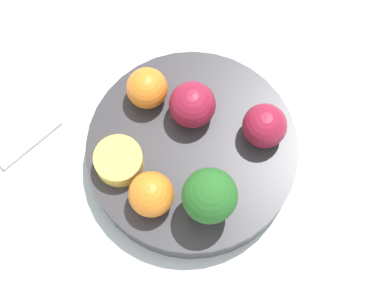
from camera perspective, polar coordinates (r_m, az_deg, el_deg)
ground_plane at (r=0.73m, az=0.00°, el=-1.66°), size 6.00×6.00×0.00m
table_surface at (r=0.72m, az=0.00°, el=-1.42°), size 1.20×1.20×0.02m
bowl at (r=0.70m, az=0.00°, el=-0.74°), size 0.23×0.23×0.03m
broccoli at (r=0.62m, az=1.58°, el=-4.67°), size 0.05×0.05×0.07m
apple_red at (r=0.67m, az=0.03°, el=3.51°), size 0.05×0.05×0.05m
apple_green at (r=0.67m, az=6.47°, el=1.62°), size 0.05×0.05×0.05m
orange_front at (r=0.68m, az=-4.02°, el=4.97°), size 0.04×0.04×0.04m
orange_back at (r=0.64m, az=-3.39°, el=-4.66°), size 0.05×0.05×0.05m
small_cup at (r=0.67m, az=-6.52°, el=-1.51°), size 0.05×0.05×0.02m
spoon at (r=0.74m, az=-14.30°, el=0.22°), size 0.08×0.03×0.01m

